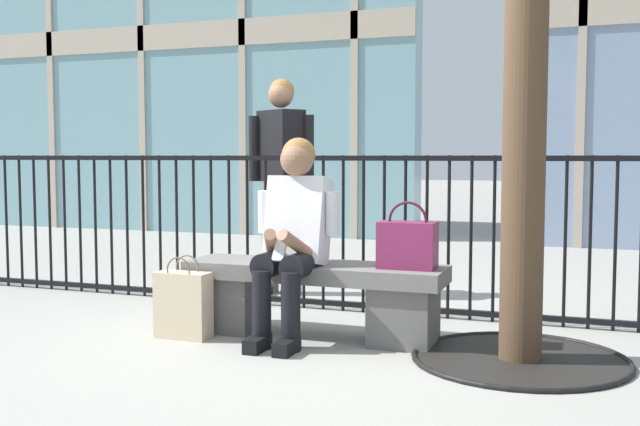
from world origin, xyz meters
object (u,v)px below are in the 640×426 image
stone_bench (314,292)px  seated_person_with_phone (293,232)px  shopping_bag (183,304)px  bystander_at_railing (281,169)px  handbag_on_bench (407,244)px

stone_bench → seated_person_with_phone: bearing=-125.0°
stone_bench → shopping_bag: bearing=-156.8°
seated_person_with_phone → bystander_at_railing: size_ratio=0.71×
bystander_at_railing → shopping_bag: bearing=-89.2°
stone_bench → shopping_bag: (-0.73, -0.31, -0.06)m
stone_bench → shopping_bag: 0.80m
handbag_on_bench → bystander_at_railing: (-1.33, 1.26, 0.41)m
shopping_bag → bystander_at_railing: 1.76m
stone_bench → seated_person_with_phone: seated_person_with_phone is taller
handbag_on_bench → shopping_bag: 1.40m
stone_bench → shopping_bag: shopping_bag is taller
stone_bench → seated_person_with_phone: (-0.09, -0.13, 0.38)m
handbag_on_bench → shopping_bag: handbag_on_bench is taller
bystander_at_railing → stone_bench: bearing=-59.1°
seated_person_with_phone → handbag_on_bench: 0.68m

